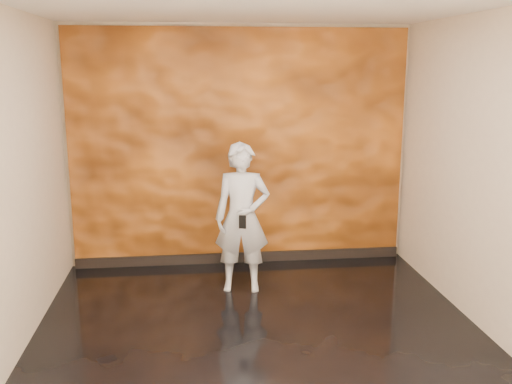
% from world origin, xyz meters
% --- Properties ---
extents(room, '(4.02, 4.02, 2.81)m').
position_xyz_m(room, '(0.00, 0.00, 1.40)').
color(room, black).
rests_on(room, ground).
extents(feature_wall, '(3.90, 0.06, 2.75)m').
position_xyz_m(feature_wall, '(0.00, 1.96, 1.38)').
color(feature_wall, orange).
rests_on(feature_wall, ground).
extents(baseboard, '(3.90, 0.04, 0.12)m').
position_xyz_m(baseboard, '(0.00, 1.92, 0.06)').
color(baseboard, black).
rests_on(baseboard, ground).
extents(man, '(0.62, 0.45, 1.57)m').
position_xyz_m(man, '(-0.06, 1.08, 0.78)').
color(man, '#A6ACB6').
rests_on(man, ground).
extents(phone, '(0.07, 0.04, 0.14)m').
position_xyz_m(phone, '(-0.07, 0.85, 0.80)').
color(phone, black).
rests_on(phone, man).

